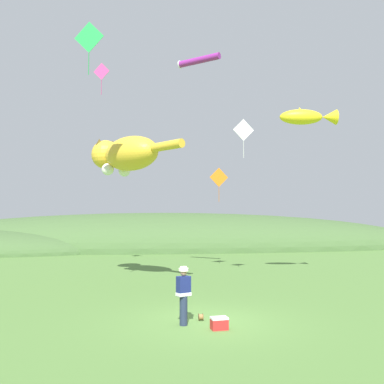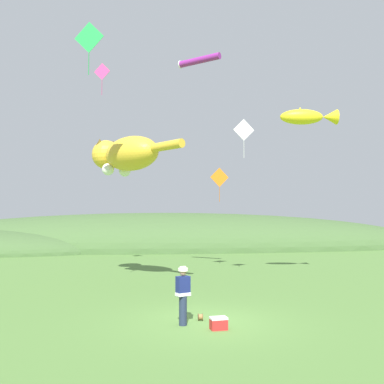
{
  "view_description": "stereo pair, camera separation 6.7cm",
  "coord_description": "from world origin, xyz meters",
  "views": [
    {
      "loc": [
        -1.88,
        -13.46,
        3.33
      ],
      "look_at": [
        0.0,
        4.0,
        4.3
      ],
      "focal_mm": 40.0,
      "sensor_mm": 36.0,
      "label": 1
    },
    {
      "loc": [
        -1.81,
        -13.47,
        3.33
      ],
      "look_at": [
        0.0,
        4.0,
        4.3
      ],
      "focal_mm": 40.0,
      "sensor_mm": 36.0,
      "label": 2
    }
  ],
  "objects": [
    {
      "name": "kite_tube_streamer",
      "position": [
        0.91,
        9.18,
        11.77
      ],
      "size": [
        2.23,
        1.89,
        0.44
      ],
      "color": "#8C268C"
    },
    {
      "name": "picnic_cooler",
      "position": [
        0.27,
        -0.93,
        0.18
      ],
      "size": [
        0.53,
        0.4,
        0.36
      ],
      "color": "red",
      "rests_on": "ground"
    },
    {
      "name": "festival_attendant",
      "position": [
        -0.73,
        -0.34,
        0.95
      ],
      "size": [
        0.49,
        0.42,
        1.77
      ],
      "color": "#232D47",
      "rests_on": "ground"
    },
    {
      "name": "kite_diamond_white",
      "position": [
        3.1,
        7.97,
        7.73
      ],
      "size": [
        1.12,
        0.13,
        2.02
      ],
      "color": "white"
    },
    {
      "name": "kite_diamond_green",
      "position": [
        -4.2,
        3.68,
        10.48
      ],
      "size": [
        1.22,
        0.42,
        2.18
      ],
      "color": "green"
    },
    {
      "name": "kite_fish_windsock",
      "position": [
        6.45,
        7.76,
        8.46
      ],
      "size": [
        3.03,
        1.06,
        0.92
      ],
      "color": "yellow"
    },
    {
      "name": "kite_spool",
      "position": [
        -0.13,
        0.19,
        0.11
      ],
      "size": [
        0.14,
        0.22,
        0.22
      ],
      "color": "olive",
      "rests_on": "ground"
    },
    {
      "name": "ground_plane",
      "position": [
        0.0,
        0.0,
        0.0
      ],
      "size": [
        120.0,
        120.0,
        0.0
      ],
      "primitive_type": "plane",
      "color": "#517A38"
    },
    {
      "name": "kite_diamond_orange",
      "position": [
        2.53,
        12.17,
        5.64
      ],
      "size": [
        1.16,
        0.22,
        2.08
      ],
      "color": "orange"
    },
    {
      "name": "distant_hill_ridge",
      "position": [
        -2.64,
        29.84,
        0.0
      ],
      "size": [
        59.61,
        16.03,
        7.22
      ],
      "color": "#426033",
      "rests_on": "ground"
    },
    {
      "name": "kite_giant_cat",
      "position": [
        -2.94,
        8.26,
        6.41
      ],
      "size": [
        4.63,
        5.51,
        2.03
      ],
      "color": "gold"
    },
    {
      "name": "kite_diamond_pink",
      "position": [
        -4.53,
        11.6,
        11.76
      ],
      "size": [
        0.95,
        0.35,
        1.9
      ],
      "color": "#E53F8C"
    }
  ]
}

